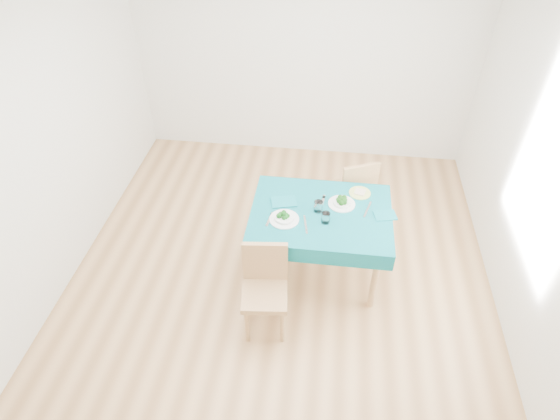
# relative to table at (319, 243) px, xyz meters

# --- Properties ---
(room_shell) EXTENTS (4.02, 4.52, 2.73)m
(room_shell) POSITION_rel_table_xyz_m (-0.35, -0.12, 0.97)
(room_shell) COLOR #A27243
(room_shell) RESTS_ON ground
(table) EXTENTS (1.23, 0.93, 0.76)m
(table) POSITION_rel_table_xyz_m (0.00, 0.00, 0.00)
(table) COLOR #09606A
(table) RESTS_ON ground
(chair_near) EXTENTS (0.41, 0.44, 0.92)m
(chair_near) POSITION_rel_table_xyz_m (-0.40, -0.70, 0.08)
(chair_near) COLOR #A67B4D
(chair_near) RESTS_ON ground
(chair_far) EXTENTS (0.51, 0.53, 0.94)m
(chair_far) POSITION_rel_table_xyz_m (0.28, 0.78, 0.09)
(chair_far) COLOR #A67B4D
(chair_far) RESTS_ON ground
(bowl_near) EXTENTS (0.26, 0.26, 0.08)m
(bowl_near) POSITION_rel_table_xyz_m (-0.31, -0.14, 0.42)
(bowl_near) COLOR white
(bowl_near) RESTS_ON table
(bowl_far) EXTENTS (0.24, 0.24, 0.07)m
(bowl_far) POSITION_rel_table_xyz_m (0.17, 0.13, 0.42)
(bowl_far) COLOR white
(bowl_far) RESTS_ON table
(fork_near) EXTENTS (0.05, 0.17, 0.00)m
(fork_near) POSITION_rel_table_xyz_m (-0.44, -0.16, 0.38)
(fork_near) COLOR silver
(fork_near) RESTS_ON table
(knife_near) EXTENTS (0.06, 0.23, 0.00)m
(knife_near) POSITION_rel_table_xyz_m (-0.12, -0.18, 0.38)
(knife_near) COLOR silver
(knife_near) RESTS_ON table
(fork_far) EXTENTS (0.05, 0.19, 0.00)m
(fork_far) POSITION_rel_table_xyz_m (0.00, 0.13, 0.38)
(fork_far) COLOR silver
(fork_far) RESTS_ON table
(knife_far) EXTENTS (0.08, 0.23, 0.00)m
(knife_far) POSITION_rel_table_xyz_m (0.40, 0.09, 0.38)
(knife_far) COLOR silver
(knife_far) RESTS_ON table
(napkin_near) EXTENTS (0.25, 0.21, 0.01)m
(napkin_near) POSITION_rel_table_xyz_m (-0.34, 0.09, 0.39)
(napkin_near) COLOR #0E6B76
(napkin_near) RESTS_ON table
(napkin_far) EXTENTS (0.21, 0.17, 0.01)m
(napkin_far) POSITION_rel_table_xyz_m (0.55, 0.02, 0.38)
(napkin_far) COLOR #0E6B76
(napkin_far) RESTS_ON table
(tumbler_center) EXTENTS (0.08, 0.08, 0.10)m
(tumbler_center) POSITION_rel_table_xyz_m (-0.03, 0.02, 0.43)
(tumbler_center) COLOR white
(tumbler_center) RESTS_ON table
(tumbler_side) EXTENTS (0.08, 0.08, 0.10)m
(tumbler_side) POSITION_rel_table_xyz_m (0.04, -0.12, 0.43)
(tumbler_side) COLOR white
(tumbler_side) RESTS_ON table
(side_plate) EXTENTS (0.20, 0.20, 0.01)m
(side_plate) POSITION_rel_table_xyz_m (0.34, 0.31, 0.38)
(side_plate) COLOR #C5D266
(side_plate) RESTS_ON table
(bread_slice) EXTENTS (0.11, 0.11, 0.01)m
(bread_slice) POSITION_rel_table_xyz_m (0.34, 0.31, 0.40)
(bread_slice) COLOR beige
(bread_slice) RESTS_ON side_plate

